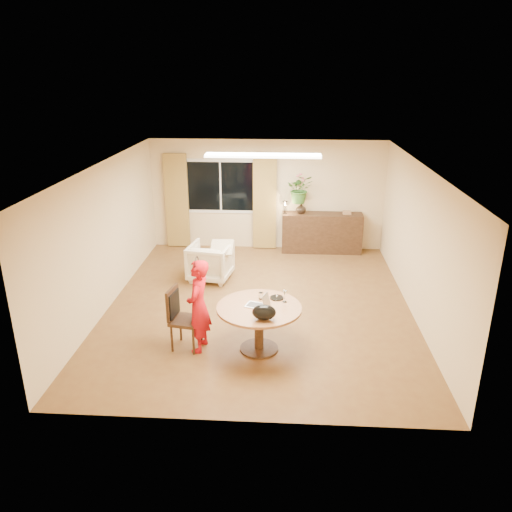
{
  "coord_description": "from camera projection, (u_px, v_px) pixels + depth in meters",
  "views": [
    {
      "loc": [
        0.46,
        -8.3,
        4.1
      ],
      "look_at": [
        -0.04,
        -0.2,
        1.05
      ],
      "focal_mm": 35.0,
      "sensor_mm": 36.0,
      "label": 1
    }
  ],
  "objects": [
    {
      "name": "child",
      "position": [
        199.0,
        306.0,
        7.55
      ],
      "size": [
        0.58,
        0.42,
        1.48
      ],
      "primitive_type": "imported",
      "rotation": [
        0.0,
        0.0,
        -1.69
      ],
      "color": "red",
      "rests_on": "floor"
    },
    {
      "name": "armchair",
      "position": [
        210.0,
        261.0,
        10.27
      ],
      "size": [
        0.95,
        0.97,
        0.77
      ],
      "primitive_type": "imported",
      "rotation": [
        0.0,
        0.0,
        2.97
      ],
      "color": "beige",
      "rests_on": "floor"
    },
    {
      "name": "window",
      "position": [
        221.0,
        186.0,
        11.78
      ],
      "size": [
        1.7,
        0.03,
        1.3
      ],
      "color": "white",
      "rests_on": "wall_back"
    },
    {
      "name": "wall_right",
      "position": [
        418.0,
        242.0,
        8.61
      ],
      "size": [
        0.0,
        6.5,
        6.5
      ],
      "primitive_type": "plane",
      "rotation": [
        1.57,
        0.0,
        -1.57
      ],
      "color": "beige",
      "rests_on": "floor"
    },
    {
      "name": "tumbler",
      "position": [
        261.0,
        296.0,
        7.77
      ],
      "size": [
        0.07,
        0.07,
        0.1
      ],
      "primitive_type": null,
      "rotation": [
        0.0,
        0.0,
        -0.01
      ],
      "color": "white",
      "rests_on": "dining_table"
    },
    {
      "name": "wall_back",
      "position": [
        267.0,
        195.0,
        11.81
      ],
      "size": [
        5.5,
        0.0,
        5.5
      ],
      "primitive_type": "plane",
      "rotation": [
        1.57,
        0.0,
        0.0
      ],
      "color": "beige",
      "rests_on": "floor"
    },
    {
      "name": "dining_chair",
      "position": [
        186.0,
        319.0,
        7.67
      ],
      "size": [
        0.55,
        0.51,
        0.99
      ],
      "primitive_type": null,
      "rotation": [
        0.0,
        0.0,
        -0.18
      ],
      "color": "black",
      "rests_on": "floor"
    },
    {
      "name": "wine_glass",
      "position": [
        285.0,
        296.0,
        7.64
      ],
      "size": [
        0.07,
        0.07,
        0.2
      ],
      "primitive_type": null,
      "rotation": [
        0.0,
        0.0,
        -0.1
      ],
      "color": "white",
      "rests_on": "dining_table"
    },
    {
      "name": "sideboard",
      "position": [
        322.0,
        233.0,
        11.8
      ],
      "size": [
        1.87,
        0.46,
        0.94
      ],
      "primitive_type": "cube",
      "color": "black",
      "rests_on": "floor"
    },
    {
      "name": "wall_left",
      "position": [
        106.0,
        236.0,
        8.93
      ],
      "size": [
        0.0,
        6.5,
        6.5
      ],
      "primitive_type": "plane",
      "rotation": [
        1.57,
        0.0,
        1.57
      ],
      "color": "beige",
      "rests_on": "floor"
    },
    {
      "name": "ceiling_panel",
      "position": [
        263.0,
        155.0,
        9.45
      ],
      "size": [
        2.2,
        0.35,
        0.05
      ],
      "primitive_type": "cube",
      "color": "white",
      "rests_on": "ceiling"
    },
    {
      "name": "bouquet",
      "position": [
        300.0,
        189.0,
        11.46
      ],
      "size": [
        0.62,
        0.55,
        0.66
      ],
      "primitive_type": "imported",
      "rotation": [
        0.0,
        0.0,
        0.06
      ],
      "color": "#306024",
      "rests_on": "vase"
    },
    {
      "name": "curtain_right",
      "position": [
        265.0,
        202.0,
        11.77
      ],
      "size": [
        0.55,
        0.08,
        2.25
      ],
      "primitive_type": "cube",
      "color": "olive",
      "rests_on": "wall_back"
    },
    {
      "name": "ceiling",
      "position": [
        259.0,
        165.0,
        8.31
      ],
      "size": [
        6.5,
        6.5,
        0.0
      ],
      "primitive_type": "plane",
      "rotation": [
        3.14,
        0.0,
        0.0
      ],
      "color": "white",
      "rests_on": "wall_back"
    },
    {
      "name": "handbag",
      "position": [
        264.0,
        312.0,
        7.1
      ],
      "size": [
        0.37,
        0.24,
        0.23
      ],
      "primitive_type": null,
      "rotation": [
        0.0,
        0.0,
        -0.11
      ],
      "color": "black",
      "rests_on": "dining_table"
    },
    {
      "name": "curtain_left",
      "position": [
        177.0,
        201.0,
        11.9
      ],
      "size": [
        0.55,
        0.08,
        2.25
      ],
      "primitive_type": "cube",
      "color": "olive",
      "rests_on": "wall_back"
    },
    {
      "name": "floor",
      "position": [
        259.0,
        305.0,
        9.23
      ],
      "size": [
        6.5,
        6.5,
        0.0
      ],
      "primitive_type": "plane",
      "color": "brown",
      "rests_on": "ground"
    },
    {
      "name": "pot_lid",
      "position": [
        277.0,
        297.0,
        7.79
      ],
      "size": [
        0.22,
        0.22,
        0.04
      ],
      "primitive_type": null,
      "rotation": [
        0.0,
        0.0,
        0.01
      ],
      "color": "white",
      "rests_on": "dining_table"
    },
    {
      "name": "throw",
      "position": [
        222.0,
        244.0,
        10.1
      ],
      "size": [
        0.47,
        0.56,
        0.03
      ],
      "primitive_type": null,
      "rotation": [
        0.0,
        0.0,
        0.03
      ],
      "color": "beige",
      "rests_on": "armchair"
    },
    {
      "name": "desk_lamp",
      "position": [
        285.0,
        207.0,
        11.58
      ],
      "size": [
        0.16,
        0.16,
        0.31
      ],
      "primitive_type": null,
      "rotation": [
        0.0,
        0.0,
        -0.25
      ],
      "color": "black",
      "rests_on": "sideboard"
    },
    {
      "name": "dining_table",
      "position": [
        259.0,
        316.0,
        7.58
      ],
      "size": [
        1.3,
        1.3,
        0.74
      ],
      "color": "brown",
      "rests_on": "floor"
    },
    {
      "name": "book_stack",
      "position": [
        347.0,
        212.0,
        11.59
      ],
      "size": [
        0.21,
        0.16,
        0.08
      ],
      "primitive_type": null,
      "rotation": [
        0.0,
        0.0,
        0.1
      ],
      "color": "#876445",
      "rests_on": "sideboard"
    },
    {
      "name": "laptop",
      "position": [
        257.0,
        299.0,
        7.51
      ],
      "size": [
        0.39,
        0.32,
        0.23
      ],
      "primitive_type": null,
      "rotation": [
        0.0,
        0.0,
        -0.31
      ],
      "color": "#B7B7BC",
      "rests_on": "dining_table"
    },
    {
      "name": "vase",
      "position": [
        301.0,
        208.0,
        11.62
      ],
      "size": [
        0.25,
        0.25,
        0.25
      ],
      "primitive_type": "imported",
      "rotation": [
        0.0,
        0.0,
        0.07
      ],
      "color": "black",
      "rests_on": "sideboard"
    }
  ]
}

